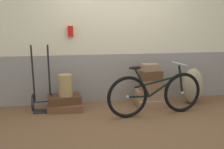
% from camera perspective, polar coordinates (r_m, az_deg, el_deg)
% --- Properties ---
extents(ground, '(9.65, 5.20, 0.06)m').
position_cam_1_polar(ground, '(4.70, 2.42, -8.73)').
color(ground, brown).
extents(station_building, '(7.65, 0.74, 2.75)m').
position_cam_1_polar(station_building, '(5.26, 0.56, 9.04)').
color(station_building, gray).
rests_on(station_building, ground).
extents(suitcase_0, '(0.64, 0.43, 0.13)m').
position_cam_1_polar(suitcase_0, '(4.86, -10.21, -7.06)').
color(suitcase_0, brown).
rests_on(suitcase_0, ground).
extents(suitcase_1, '(0.62, 0.45, 0.14)m').
position_cam_1_polar(suitcase_1, '(4.86, -10.47, -5.39)').
color(suitcase_1, '#4C2D19').
rests_on(suitcase_1, suitcase_0).
extents(suitcase_2, '(0.58, 0.44, 0.12)m').
position_cam_1_polar(suitcase_2, '(5.14, 8.61, -6.04)').
color(suitcase_2, '#9E754C').
rests_on(suitcase_2, ground).
extents(suitcase_3, '(0.59, 0.41, 0.17)m').
position_cam_1_polar(suitcase_3, '(5.12, 8.29, -4.36)').
color(suitcase_3, '#937051').
rests_on(suitcase_3, suitcase_2).
extents(suitcase_4, '(0.43, 0.28, 0.21)m').
position_cam_1_polar(suitcase_4, '(5.05, 8.64, -2.36)').
color(suitcase_4, olive).
rests_on(suitcase_4, suitcase_3).
extents(suitcase_5, '(0.42, 0.30, 0.18)m').
position_cam_1_polar(suitcase_5, '(5.02, 8.58, -0.17)').
color(suitcase_5, brown).
rests_on(suitcase_5, suitcase_4).
extents(suitcase_6, '(0.35, 0.25, 0.13)m').
position_cam_1_polar(suitcase_6, '(5.01, 8.39, 1.60)').
color(suitcase_6, '#937051').
rests_on(suitcase_6, suitcase_5).
extents(wicker_basket, '(0.25, 0.25, 0.40)m').
position_cam_1_polar(wicker_basket, '(4.77, -10.24, -2.33)').
color(wicker_basket, '#A8844C').
rests_on(wicker_basket, suitcase_1).
extents(luggage_trolley, '(0.37, 0.38, 1.21)m').
position_cam_1_polar(luggage_trolley, '(4.91, -15.17, -4.55)').
color(luggage_trolley, black).
rests_on(luggage_trolley, ground).
extents(burlap_sack, '(0.42, 0.35, 0.71)m').
position_cam_1_polar(burlap_sack, '(5.37, 17.35, -2.43)').
color(burlap_sack, '#9E8966').
rests_on(burlap_sack, ground).
extents(bicycle, '(1.76, 0.46, 0.89)m').
position_cam_1_polar(bicycle, '(4.54, 9.61, -4.20)').
color(bicycle, black).
rests_on(bicycle, ground).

